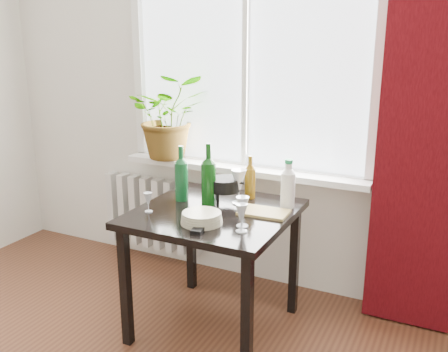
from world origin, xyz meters
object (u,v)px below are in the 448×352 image
at_px(table, 214,226).
at_px(wineglass_front_right, 242,211).
at_px(wineglass_back_center, 239,186).
at_px(wineglass_front_left, 148,202).
at_px(wine_bottle_left, 181,173).
at_px(tv_remote, 201,226).
at_px(potted_plant, 169,116).
at_px(fondue_pot, 224,190).
at_px(wine_bottle_right, 209,174).
at_px(wineglass_far_right, 241,218).
at_px(bottle_amber, 250,177).
at_px(plate_stack, 202,218).
at_px(cleaning_bottle, 288,183).
at_px(wineglass_back_left, 209,182).
at_px(radiator, 153,213).
at_px(cutting_board, 264,212).

xyz_separation_m(table, wineglass_front_right, (0.24, -0.15, 0.17)).
relative_size(wineglass_back_center, wineglass_front_left, 1.84).
height_order(wine_bottle_left, tv_remote, wine_bottle_left).
height_order(potted_plant, fondue_pot, potted_plant).
bearing_deg(wineglass_back_center, tv_remote, -91.14).
relative_size(potted_plant, wine_bottle_right, 1.61).
height_order(table, potted_plant, potted_plant).
relative_size(wineglass_far_right, fondue_pot, 0.71).
xyz_separation_m(bottle_amber, wineglass_far_right, (0.17, -0.52, -0.06)).
distance_m(potted_plant, wineglass_front_right, 1.21).
bearing_deg(wineglass_far_right, table, 140.07).
distance_m(wine_bottle_right, tv_remote, 0.42).
height_order(wineglass_far_right, plate_stack, wineglass_far_right).
xyz_separation_m(wine_bottle_left, cleaning_bottle, (0.61, 0.15, -0.03)).
xyz_separation_m(wineglass_far_right, wineglass_back_left, (-0.43, 0.46, 0.01)).
height_order(wine_bottle_left, cleaning_bottle, wine_bottle_left).
distance_m(radiator, table, 1.09).
bearing_deg(wine_bottle_right, cutting_board, -1.22).
relative_size(radiator, wineglass_back_left, 4.91).
xyz_separation_m(cleaning_bottle, tv_remote, (-0.29, -0.50, -0.13)).
xyz_separation_m(wineglass_back_left, fondue_pot, (0.15, -0.08, -0.01)).
height_order(wineglass_back_center, wineglass_back_left, wineglass_back_center).
bearing_deg(wineglass_front_left, wine_bottle_left, 77.43).
relative_size(bottle_amber, fondue_pot, 1.24).
height_order(cleaning_bottle, wineglass_back_center, cleaning_bottle).
distance_m(bottle_amber, wineglass_back_center, 0.13).
height_order(wine_bottle_left, wineglass_front_right, wine_bottle_left).
height_order(bottle_amber, fondue_pot, bottle_amber).
relative_size(plate_stack, fondue_pot, 1.03).
bearing_deg(table, wine_bottle_right, 132.92).
bearing_deg(wineglass_front_left, table, 30.24).
bearing_deg(tv_remote, plate_stack, 108.40).
bearing_deg(wineglass_back_left, potted_plant, 144.39).
relative_size(bottle_amber, wineglass_front_left, 2.33).
distance_m(potted_plant, cleaning_bottle, 1.10).
distance_m(potted_plant, bottle_amber, 0.85).
height_order(plate_stack, tv_remote, plate_stack).
relative_size(wineglass_front_right, plate_stack, 0.74).
xyz_separation_m(wine_bottle_left, wineglass_front_right, (0.50, -0.23, -0.09)).
bearing_deg(bottle_amber, table, -107.22).
bearing_deg(wine_bottle_left, potted_plant, 127.63).
distance_m(wine_bottle_left, wineglass_back_left, 0.21).
height_order(table, plate_stack, plate_stack).
distance_m(bottle_amber, wineglass_far_right, 0.55).
xyz_separation_m(plate_stack, fondue_pot, (-0.05, 0.37, 0.04)).
height_order(potted_plant, tv_remote, potted_plant).
bearing_deg(wine_bottle_left, wineglass_front_right, -25.07).
bearing_deg(wineglass_front_right, tv_remote, -146.86).
bearing_deg(wine_bottle_left, wine_bottle_right, 1.34).
relative_size(cleaning_bottle, wineglass_far_right, 1.88).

